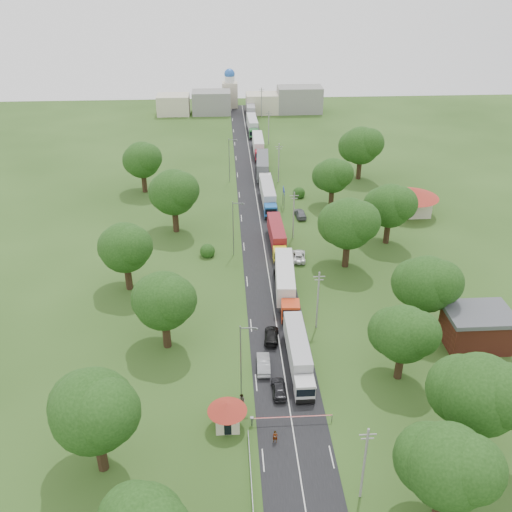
{
  "coord_description": "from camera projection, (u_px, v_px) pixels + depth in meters",
  "views": [
    {
      "loc": [
        -6.86,
        -71.72,
        47.14
      ],
      "look_at": [
        -2.0,
        8.91,
        3.0
      ],
      "focal_mm": 40.0,
      "sensor_mm": 36.0,
      "label": 1
    }
  ],
  "objects": [
    {
      "name": "guard_rail",
      "position": [
        252.0,
        502.0,
        54.87
      ],
      "size": [
        0.1,
        17.0,
        1.7
      ],
      "primitive_type": null,
      "color": "slate",
      "rests_on": "ground"
    },
    {
      "name": "house_brick",
      "position": [
        476.0,
        328.0,
        75.39
      ],
      "size": [
        8.6,
        6.6,
        5.2
      ],
      "color": "maroon",
      "rests_on": "ground"
    },
    {
      "name": "car_lane_rear",
      "position": [
        271.0,
        335.0,
        77.18
      ],
      "size": [
        2.43,
        4.86,
        1.36
      ],
      "primitive_type": "imported",
      "rotation": [
        0.0,
        0.0,
        3.03
      ],
      "color": "black",
      "rests_on": "ground"
    },
    {
      "name": "pole_3",
      "position": [
        279.0,
        162.0,
        126.76
      ],
      "size": [
        1.6,
        0.24,
        9.0
      ],
      "color": "gray",
      "rests_on": "ground"
    },
    {
      "name": "distant_town",
      "position": [
        245.0,
        102.0,
        180.51
      ],
      "size": [
        52.0,
        8.0,
        8.0
      ],
      "color": "gray",
      "rests_on": "ground"
    },
    {
      "name": "car_lane_mid",
      "position": [
        263.0,
        364.0,
        71.83
      ],
      "size": [
        1.76,
        4.69,
        1.53
      ],
      "primitive_type": "imported",
      "rotation": [
        0.0,
        0.0,
        3.11
      ],
      "color": "#9C9EA3",
      "rests_on": "ground"
    },
    {
      "name": "tree_1",
      "position": [
        479.0,
        393.0,
        56.85
      ],
      "size": [
        9.6,
        9.6,
        12.05
      ],
      "color": "#382616",
      "rests_on": "ground"
    },
    {
      "name": "truck_0",
      "position": [
        298.0,
        353.0,
        71.72
      ],
      "size": [
        2.41,
        13.91,
        3.86
      ],
      "color": "silver",
      "rests_on": "ground"
    },
    {
      "name": "pedestrian_booth",
      "position": [
        242.0,
        401.0,
        65.81
      ],
      "size": [
        1.08,
        1.06,
        1.75
      ],
      "primitive_type": "imported",
      "rotation": [
        0.0,
        0.0,
        -0.74
      ],
      "color": "gray",
      "rests_on": "ground"
    },
    {
      "name": "tree_9",
      "position": [
        94.0,
        410.0,
        54.84
      ],
      "size": [
        9.6,
        9.6,
        12.05
      ],
      "color": "#382616",
      "rests_on": "ground"
    },
    {
      "name": "truck_7",
      "position": [
        251.0,
        110.0,
        176.7
      ],
      "size": [
        2.64,
        14.43,
        4.0
      ],
      "color": "#ADADAD",
      "rests_on": "ground"
    },
    {
      "name": "house_cream",
      "position": [
        412.0,
        197.0,
        111.91
      ],
      "size": [
        10.08,
        10.08,
        5.8
      ],
      "color": "beige",
      "rests_on": "ground"
    },
    {
      "name": "tree_2",
      "position": [
        404.0,
        333.0,
        67.73
      ],
      "size": [
        8.0,
        8.0,
        10.1
      ],
      "color": "#382616",
      "rests_on": "ground"
    },
    {
      "name": "ground",
      "position": [
        273.0,
        301.0,
        85.8
      ],
      "size": [
        260.0,
        260.0,
        0.0
      ],
      "primitive_type": "plane",
      "color": "#264316",
      "rests_on": "ground"
    },
    {
      "name": "tree_12",
      "position": [
        174.0,
        192.0,
        103.23
      ],
      "size": [
        9.6,
        9.6,
        12.05
      ],
      "color": "#382616",
      "rests_on": "ground"
    },
    {
      "name": "pole_4",
      "position": [
        269.0,
        127.0,
        151.29
      ],
      "size": [
        1.6,
        0.24,
        9.0
      ],
      "color": "gray",
      "rests_on": "ground"
    },
    {
      "name": "lamp_0",
      "position": [
        242.0,
        358.0,
        65.33
      ],
      "size": [
        2.03,
        0.22,
        10.0
      ],
      "color": "slate",
      "rests_on": "ground"
    },
    {
      "name": "pole_0",
      "position": [
        364.0,
        463.0,
        53.18
      ],
      "size": [
        1.6,
        0.24,
        9.0
      ],
      "color": "gray",
      "rests_on": "ground"
    },
    {
      "name": "pole_5",
      "position": [
        261.0,
        102.0,
        175.81
      ],
      "size": [
        1.6,
        0.24,
        9.0
      ],
      "color": "gray",
      "rests_on": "ground"
    },
    {
      "name": "tree_6",
      "position": [
        333.0,
        175.0,
        114.21
      ],
      "size": [
        8.0,
        8.0,
        10.1
      ],
      "color": "#382616",
      "rests_on": "ground"
    },
    {
      "name": "tree_13",
      "position": [
        142.0,
        160.0,
        120.62
      ],
      "size": [
        8.8,
        8.8,
        11.07
      ],
      "color": "#382616",
      "rests_on": "ground"
    },
    {
      "name": "tree_5",
      "position": [
        390.0,
        205.0,
        99.4
      ],
      "size": [
        8.8,
        8.8,
        11.07
      ],
      "color": "#382616",
      "rests_on": "ground"
    },
    {
      "name": "pedestrian_near",
      "position": [
        275.0,
        437.0,
        61.09
      ],
      "size": [
        0.59,
        0.4,
        1.56
      ],
      "primitive_type": "imported",
      "rotation": [
        0.0,
        0.0,
        -0.05
      ],
      "color": "gray",
      "rests_on": "ground"
    },
    {
      "name": "tree_0",
      "position": [
        448.0,
        465.0,
        49.82
      ],
      "size": [
        8.8,
        8.8,
        11.07
      ],
      "color": "#382616",
      "rests_on": "ground"
    },
    {
      "name": "car_verge_far",
      "position": [
        300.0,
        213.0,
        112.01
      ],
      "size": [
        2.24,
        4.8,
        1.59
      ],
      "primitive_type": "imported",
      "rotation": [
        0.0,
        0.0,
        3.22
      ],
      "color": "#5A5D62",
      "rests_on": "ground"
    },
    {
      "name": "lamp_2",
      "position": [
        230.0,
        158.0,
        126.65
      ],
      "size": [
        2.03,
        0.22,
        10.0
      ],
      "color": "slate",
      "rests_on": "ground"
    },
    {
      "name": "church",
      "position": [
        230.0,
        90.0,
        186.36
      ],
      "size": [
        5.0,
        5.0,
        12.3
      ],
      "color": "beige",
      "rests_on": "ground"
    },
    {
      "name": "car_verge_near",
      "position": [
        299.0,
        256.0,
        96.92
      ],
      "size": [
        2.8,
        5.12,
        1.36
      ],
      "primitive_type": "imported",
      "rotation": [
        0.0,
        0.0,
        3.03
      ],
      "color": "white",
      "rests_on": "ground"
    },
    {
      "name": "tree_10",
      "position": [
        163.0,
        300.0,
        72.92
      ],
      "size": [
        8.8,
        8.8,
        11.07
      ],
      "color": "#382616",
      "rests_on": "ground"
    },
    {
      "name": "road",
      "position": [
        263.0,
        241.0,
        103.31
      ],
      "size": [
        8.0,
        200.0,
        0.04
      ],
      "primitive_type": "cube",
      "color": "black",
      "rests_on": "ground"
    },
    {
      "name": "tree_7",
      "position": [
        361.0,
        145.0,
        127.24
      ],
      "size": [
        9.6,
        9.6,
        12.05
      ],
      "color": "#382616",
      "rests_on": "ground"
    },
    {
      "name": "truck_2",
      "position": [
        277.0,
        236.0,
        100.59
      ],
      "size": [
        2.51,
        13.66,
        3.78
      ],
      "color": "yellow",
      "rests_on": "ground"
    },
    {
      "name": "truck_1",
      "position": [
        285.0,
        282.0,
        86.18
      ],
      "size": [
        3.53,
        15.67,
        4.33
      ],
      "color": "red",
      "rests_on": "ground"
    },
    {
      "name": "car_lane_front",
      "position": [
        279.0,
        389.0,
        67.89
      ],
      "size": [
        1.7,
        4.16,
        1.41
      ],
      "primitive_type": "imported",
      "rotation": [
        0.0,
        0.0,
        3.15
      ],
      "color": "black",
      "rests_on": "ground"
    },
    {
      "name": "truck_4",
      "position": [
        263.0,
        167.0,
        130.88
      ],
      "size": [
        3.53,
        15.69,
        4.33
      ],
      "color": "silver",
      "rests_on": "ground"
    },
    {
      "name": "pole_2",
      "position": [
        294.0,
        214.0,
        102.24
      ],
      "size": [
        1.6,
        0.24,
        9.0
      ],
      "color": "gray",
      "rests_on": "ground"
    },
    {
      "name": "guard_booth",
      "position": [
        227.0,
        412.0,
        62.48
      ],
      "size": [
        4.4,
        4.4,
        3.45
      ],
      "color": "beige",
      "rests_on": "ground"
    },
    {
      "name": "lamp_1",
      "position": [
        234.0,
        226.0,
        95.99
      ],
      "size": [
        2.03,
        0.22,
        10.0
      ],
      "color": "slate",
      "rests_on": "ground"
    },
    {
      "name": "truck_5",
      "position": [
        258.0,
        145.0,
        145.64
      ],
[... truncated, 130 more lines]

